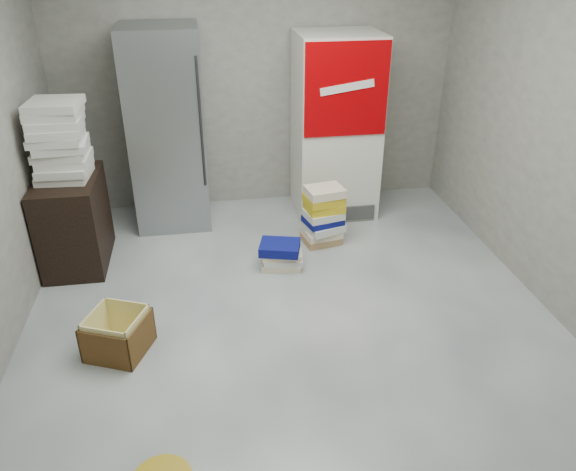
% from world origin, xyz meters
% --- Properties ---
extents(ground, '(5.00, 5.00, 0.00)m').
position_xyz_m(ground, '(0.00, 0.00, 0.00)').
color(ground, beige).
rests_on(ground, ground).
extents(room_shell, '(4.04, 5.04, 2.82)m').
position_xyz_m(room_shell, '(0.00, 0.00, 1.80)').
color(room_shell, gray).
rests_on(room_shell, ground).
extents(steel_fridge, '(0.70, 0.72, 1.90)m').
position_xyz_m(steel_fridge, '(-0.90, 2.13, 0.95)').
color(steel_fridge, '#9DA0A4').
rests_on(steel_fridge, ground).
extents(coke_cooler, '(0.80, 0.73, 1.80)m').
position_xyz_m(coke_cooler, '(0.75, 2.12, 0.90)').
color(coke_cooler, silver).
rests_on(coke_cooler, ground).
extents(wood_shelf, '(0.50, 0.80, 0.80)m').
position_xyz_m(wood_shelf, '(-1.73, 1.40, 0.40)').
color(wood_shelf, black).
rests_on(wood_shelf, ground).
extents(supply_box_stack, '(0.45, 0.45, 0.65)m').
position_xyz_m(supply_box_stack, '(-1.72, 1.40, 1.12)').
color(supply_box_stack, silver).
rests_on(supply_box_stack, wood_shelf).
extents(phonebook_stack_main, '(0.41, 0.36, 0.57)m').
position_xyz_m(phonebook_stack_main, '(0.48, 1.40, 0.28)').
color(phonebook_stack_main, '#A57C50').
rests_on(phonebook_stack_main, ground).
extents(phonebook_stack_side, '(0.41, 0.35, 0.24)m').
position_xyz_m(phonebook_stack_side, '(0.03, 1.03, 0.12)').
color(phonebook_stack_side, beige).
rests_on(phonebook_stack_side, ground).
extents(cardboard_box, '(0.50, 0.50, 0.31)m').
position_xyz_m(cardboard_box, '(-1.26, 0.07, 0.13)').
color(cardboard_box, gold).
rests_on(cardboard_box, ground).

